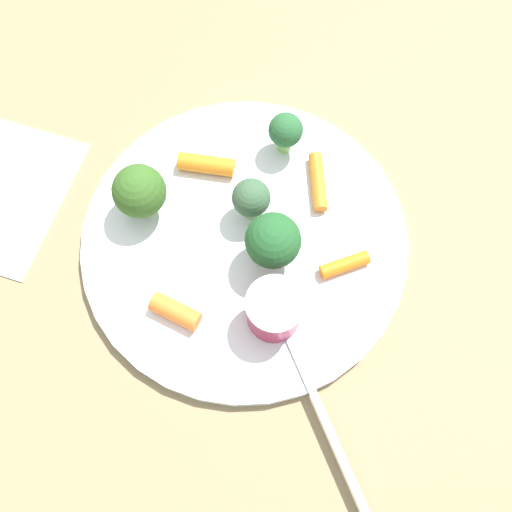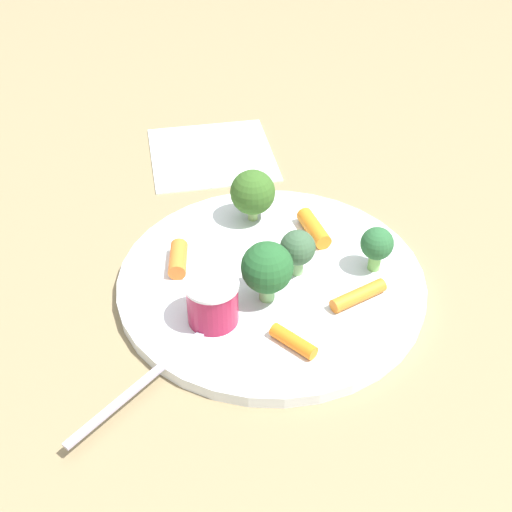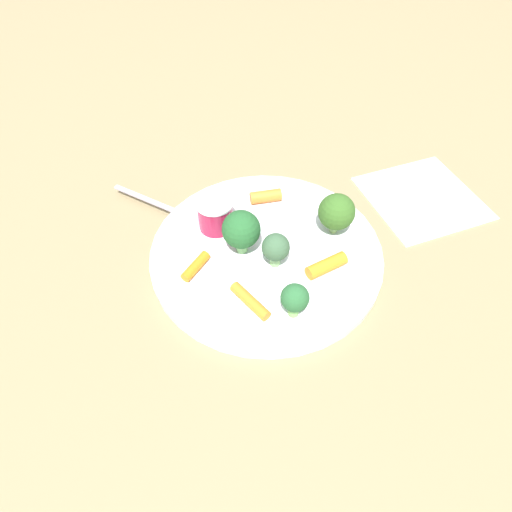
# 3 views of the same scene
# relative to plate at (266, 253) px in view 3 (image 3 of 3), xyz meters

# --- Properties ---
(ground_plane) EXTENTS (2.40, 2.40, 0.00)m
(ground_plane) POSITION_rel_plate_xyz_m (0.00, 0.00, -0.01)
(ground_plane) COLOR #857350
(plate) EXTENTS (0.29, 0.29, 0.01)m
(plate) POSITION_rel_plate_xyz_m (0.00, 0.00, 0.00)
(plate) COLOR white
(plate) RESTS_ON ground_plane
(sauce_cup) EXTENTS (0.05, 0.05, 0.04)m
(sauce_cup) POSITION_rel_plate_xyz_m (0.04, -0.06, 0.03)
(sauce_cup) COLOR maroon
(sauce_cup) RESTS_ON plate
(broccoli_floret_0) EXTENTS (0.05, 0.05, 0.06)m
(broccoli_floret_0) POSITION_rel_plate_xyz_m (-0.09, 0.01, 0.04)
(broccoli_floret_0) COLOR #8DB566
(broccoli_floret_0) RESTS_ON plate
(broccoli_floret_1) EXTENTS (0.05, 0.05, 0.06)m
(broccoli_floret_1) POSITION_rel_plate_xyz_m (0.03, -0.01, 0.04)
(broccoli_floret_1) COLOR #7DB86F
(broccoli_floret_1) RESTS_ON plate
(broccoli_floret_2) EXTENTS (0.03, 0.03, 0.05)m
(broccoli_floret_2) POSITION_rel_plate_xyz_m (-0.00, 0.03, 0.03)
(broccoli_floret_2) COLOR #80B36F
(broccoli_floret_2) RESTS_ON plate
(broccoli_floret_3) EXTENTS (0.03, 0.03, 0.05)m
(broccoli_floret_3) POSITION_rel_plate_xyz_m (0.01, 0.10, 0.03)
(broccoli_floret_3) COLOR #7DC15D
(broccoli_floret_3) RESTS_ON plate
(carrot_stick_0) EXTENTS (0.04, 0.04, 0.01)m
(carrot_stick_0) POSITION_rel_plate_xyz_m (0.09, -0.01, 0.01)
(carrot_stick_0) COLOR orange
(carrot_stick_0) RESTS_ON plate
(carrot_stick_1) EXTENTS (0.05, 0.03, 0.02)m
(carrot_stick_1) POSITION_rel_plate_xyz_m (-0.04, -0.08, 0.01)
(carrot_stick_1) COLOR orange
(carrot_stick_1) RESTS_ON plate
(carrot_stick_2) EXTENTS (0.05, 0.02, 0.02)m
(carrot_stick_2) POSITION_rel_plate_xyz_m (-0.05, 0.06, 0.01)
(carrot_stick_2) COLOR orange
(carrot_stick_2) RESTS_ON plate
(carrot_stick_3) EXTENTS (0.03, 0.06, 0.01)m
(carrot_stick_3) POSITION_rel_plate_xyz_m (0.05, 0.07, 0.01)
(carrot_stick_3) COLOR orange
(carrot_stick_3) RESTS_ON plate
(fork) EXTENTS (0.11, 0.15, 0.00)m
(fork) POSITION_rel_plate_xyz_m (0.09, -0.12, 0.01)
(fork) COLOR #B4ADC8
(fork) RESTS_ON plate
(napkin) EXTENTS (0.16, 0.16, 0.00)m
(napkin) POSITION_rel_plate_xyz_m (-0.25, -0.01, -0.00)
(napkin) COLOR white
(napkin) RESTS_ON ground_plane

